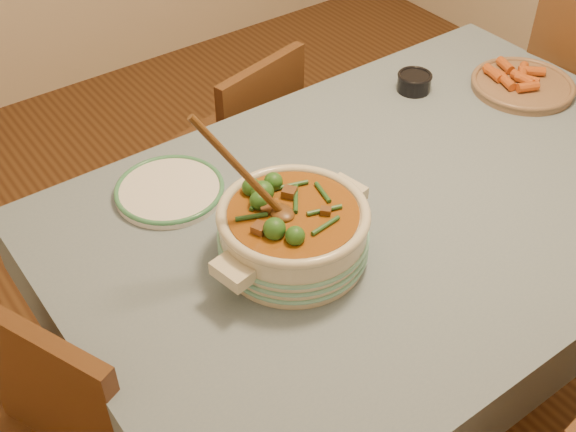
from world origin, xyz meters
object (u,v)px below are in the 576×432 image
object	(u,v)px
stew_casserole	(293,228)
condiment_bowl	(414,81)
fried_plate	(523,83)
dining_table	(394,224)
white_plate	(170,190)
chair_far	(243,145)

from	to	relation	value
stew_casserole	condiment_bowl	bearing A→B (deg)	26.58
fried_plate	dining_table	bearing A→B (deg)	-166.65
condiment_bowl	fried_plate	bearing A→B (deg)	-35.54
condiment_bowl	white_plate	bearing A→B (deg)	180.00
condiment_bowl	chair_far	bearing A→B (deg)	128.18
dining_table	white_plate	size ratio (longest dim) A/B	5.04
stew_casserole	condiment_bowl	distance (m)	0.79
dining_table	condiment_bowl	xyz separation A→B (m)	(0.38, 0.34, 0.12)
dining_table	fried_plate	xyz separation A→B (m)	(0.64, 0.15, 0.11)
dining_table	stew_casserole	xyz separation A→B (m)	(-0.33, -0.01, 0.17)
white_plate	fried_plate	xyz separation A→B (m)	(1.09, -0.19, 0.01)
chair_far	stew_casserole	bearing A→B (deg)	51.61
dining_table	condiment_bowl	bearing A→B (deg)	42.08
condiment_bowl	chair_far	size ratio (longest dim) A/B	0.15
stew_casserole	chair_far	bearing A→B (deg)	64.71
fried_plate	chair_far	xyz separation A→B (m)	(-0.60, 0.62, -0.33)
fried_plate	chair_far	distance (m)	0.92
condiment_bowl	fried_plate	world-z (taller)	condiment_bowl
dining_table	white_plate	bearing A→B (deg)	142.73
white_plate	stew_casserole	bearing A→B (deg)	-72.11
white_plate	condiment_bowl	size ratio (longest dim) A/B	2.81
stew_casserole	fried_plate	distance (m)	0.99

